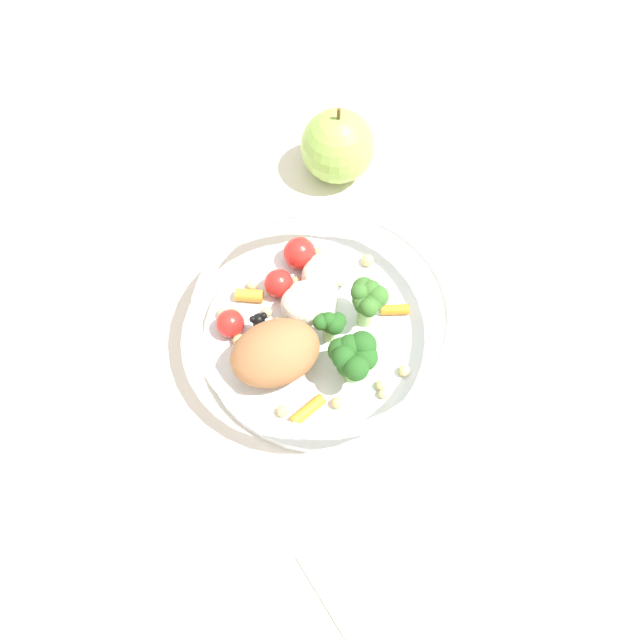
% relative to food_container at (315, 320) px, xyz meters
% --- Properties ---
extents(ground_plane, '(2.40, 2.40, 0.00)m').
position_rel_food_container_xyz_m(ground_plane, '(0.00, -0.01, -0.03)').
color(ground_plane, silver).
extents(food_container, '(0.23, 0.23, 0.07)m').
position_rel_food_container_xyz_m(food_container, '(0.00, 0.00, 0.00)').
color(food_container, white).
rests_on(food_container, ground_plane).
extents(loose_apple, '(0.08, 0.08, 0.09)m').
position_rel_food_container_xyz_m(loose_apple, '(0.19, 0.08, 0.01)').
color(loose_apple, '#8CB74C').
rests_on(loose_apple, ground_plane).
extents(folded_napkin, '(0.18, 0.16, 0.01)m').
position_rel_food_container_xyz_m(folded_napkin, '(-0.15, -0.17, -0.03)').
color(folded_napkin, white).
rests_on(folded_napkin, ground_plane).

